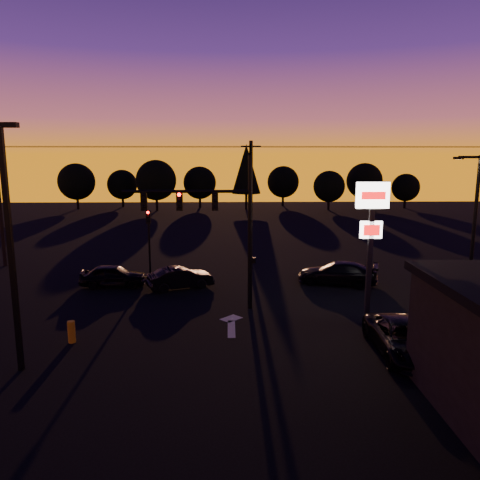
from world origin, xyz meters
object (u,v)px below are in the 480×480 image
object	(u,v)px
secondary_signal	(149,232)
car_mid	(180,278)
bollard	(72,332)
suv_parked	(404,338)
traffic_signal_mast	(219,216)
streetlight	(473,221)
pylon_sign	(371,223)
car_left	(113,276)
car_right	(338,273)
parking_lot_light	(9,233)

from	to	relation	value
secondary_signal	car_mid	world-z (taller)	secondary_signal
bollard	suv_parked	distance (m)	14.04
traffic_signal_mast	streetlight	distance (m)	14.10
pylon_sign	streetlight	distance (m)	8.00
streetlight	car_mid	size ratio (longest dim) A/B	2.01
traffic_signal_mast	pylon_sign	distance (m)	7.52
secondary_signal	pylon_sign	world-z (taller)	pylon_sign
car_left	car_mid	bearing A→B (deg)	-98.77
car_right	suv_parked	world-z (taller)	car_right
pylon_sign	car_mid	distance (m)	12.24
secondary_signal	suv_parked	world-z (taller)	secondary_signal
streetlight	secondary_signal	bearing A→B (deg)	162.44
traffic_signal_mast	secondary_signal	xyz separation A→B (m)	(-4.90, 7.49, -2.07)
secondary_signal	car_right	size ratio (longest dim) A/B	0.88
pylon_sign	car_mid	xyz separation A→B (m)	(-9.56, 6.34, -4.26)
secondary_signal	bollard	distance (m)	12.22
car_left	streetlight	bearing A→B (deg)	-99.59
secondary_signal	car_right	world-z (taller)	secondary_signal
secondary_signal	suv_parked	bearing A→B (deg)	-47.05
bollard	car_mid	size ratio (longest dim) A/B	0.24
bollard	car_mid	world-z (taller)	car_mid
streetlight	suv_parked	xyz separation A→B (m)	(-6.39, -7.46, -3.73)
traffic_signal_mast	car_right	distance (m)	9.60
parking_lot_light	streetlight	xyz separation A→B (m)	(21.41, 8.50, -0.85)
secondary_signal	car_right	bearing A→B (deg)	-13.50
secondary_signal	pylon_sign	bearing A→B (deg)	-39.77
pylon_sign	streetlight	size ratio (longest dim) A/B	0.85
bollard	car_right	world-z (taller)	car_right
parking_lot_light	bollard	size ratio (longest dim) A/B	9.50
bollard	suv_parked	xyz separation A→B (m)	(13.95, -1.55, 0.21)
streetlight	car_mid	bearing A→B (deg)	171.91
car_right	suv_parked	bearing A→B (deg)	19.77
parking_lot_light	bollard	bearing A→B (deg)	67.65
streetlight	bollard	world-z (taller)	streetlight
car_mid	suv_parked	distance (m)	14.06
car_left	car_right	distance (m)	13.96
parking_lot_light	pylon_sign	world-z (taller)	parking_lot_light
bollard	traffic_signal_mast	bearing A→B (deg)	34.80
bollard	car_left	size ratio (longest dim) A/B	0.24
parking_lot_light	car_right	world-z (taller)	parking_lot_light
parking_lot_light	streetlight	distance (m)	23.05
streetlight	parking_lot_light	bearing A→B (deg)	-158.35
secondary_signal	car_mid	distance (m)	4.91
streetlight	car_right	xyz separation A→B (m)	(-6.69, 3.05, -3.71)
car_left	suv_parked	bearing A→B (deg)	-127.61
traffic_signal_mast	bollard	size ratio (longest dim) A/B	8.92
car_left	parking_lot_light	bearing A→B (deg)	174.45
streetlight	car_mid	distance (m)	17.06
secondary_signal	parking_lot_light	distance (m)	14.90
secondary_signal	streetlight	xyz separation A→B (m)	(18.91, -5.99, 1.56)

